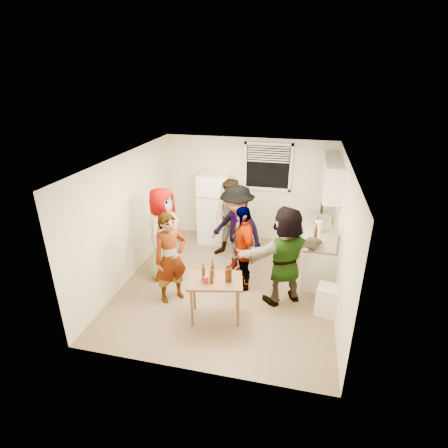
% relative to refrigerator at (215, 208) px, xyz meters
% --- Properties ---
extents(room, '(4.00, 4.50, 2.50)m').
position_rel_refrigerator_xyz_m(room, '(0.75, -1.88, -0.85)').
color(room, silver).
rests_on(room, ground).
extents(window, '(1.12, 0.10, 1.06)m').
position_rel_refrigerator_xyz_m(window, '(1.20, 0.33, 1.00)').
color(window, white).
rests_on(window, room).
extents(refrigerator, '(0.70, 0.70, 1.70)m').
position_rel_refrigerator_xyz_m(refrigerator, '(0.00, 0.00, 0.00)').
color(refrigerator, white).
rests_on(refrigerator, ground).
extents(counter_lower, '(0.60, 2.20, 0.86)m').
position_rel_refrigerator_xyz_m(counter_lower, '(2.45, -0.73, -0.42)').
color(counter_lower, white).
rests_on(counter_lower, ground).
extents(countertop, '(0.64, 2.22, 0.04)m').
position_rel_refrigerator_xyz_m(countertop, '(2.45, -0.73, 0.03)').
color(countertop, '#C0B19C').
rests_on(countertop, counter_lower).
extents(backsplash, '(0.03, 2.20, 0.36)m').
position_rel_refrigerator_xyz_m(backsplash, '(2.74, -0.73, 0.23)').
color(backsplash, '#B6B1A8').
rests_on(backsplash, countertop).
extents(upper_cabinets, '(0.34, 1.60, 0.70)m').
position_rel_refrigerator_xyz_m(upper_cabinets, '(2.58, -0.53, 1.10)').
color(upper_cabinets, white).
rests_on(upper_cabinets, room).
extents(kettle, '(0.21, 0.18, 0.18)m').
position_rel_refrigerator_xyz_m(kettle, '(2.40, -0.59, 0.05)').
color(kettle, silver).
rests_on(kettle, countertop).
extents(paper_towel, '(0.12, 0.12, 0.26)m').
position_rel_refrigerator_xyz_m(paper_towel, '(2.43, -0.98, 0.05)').
color(paper_towel, white).
rests_on(paper_towel, countertop).
extents(wine_bottle, '(0.07, 0.07, 0.27)m').
position_rel_refrigerator_xyz_m(wine_bottle, '(2.50, 0.11, 0.05)').
color(wine_bottle, black).
rests_on(wine_bottle, countertop).
extents(beer_bottle_counter, '(0.06, 0.06, 0.25)m').
position_rel_refrigerator_xyz_m(beer_bottle_counter, '(2.35, -1.37, 0.05)').
color(beer_bottle_counter, '#47230C').
rests_on(beer_bottle_counter, countertop).
extents(blue_cup, '(0.08, 0.08, 0.11)m').
position_rel_refrigerator_xyz_m(blue_cup, '(2.24, -1.50, 0.05)').
color(blue_cup, blue).
rests_on(blue_cup, countertop).
extents(picture_frame, '(0.02, 0.18, 0.15)m').
position_rel_refrigerator_xyz_m(picture_frame, '(2.67, -0.48, 0.13)').
color(picture_frame, '#DED955').
rests_on(picture_frame, countertop).
extents(trash_bin, '(0.42, 0.42, 0.53)m').
position_rel_refrigerator_xyz_m(trash_bin, '(2.62, -2.37, -0.60)').
color(trash_bin, white).
rests_on(trash_bin, ground).
extents(serving_table, '(1.00, 0.77, 0.75)m').
position_rel_refrigerator_xyz_m(serving_table, '(0.77, -2.93, -0.85)').
color(serving_table, brown).
rests_on(serving_table, ground).
extents(beer_bottle_table, '(0.06, 0.06, 0.23)m').
position_rel_refrigerator_xyz_m(beer_bottle_table, '(0.97, -2.94, -0.10)').
color(beer_bottle_table, '#47230C').
rests_on(beer_bottle_table, serving_table).
extents(red_cup, '(0.08, 0.08, 0.11)m').
position_rel_refrigerator_xyz_m(red_cup, '(0.64, -3.03, -0.10)').
color(red_cup, '#A91E37').
rests_on(red_cup, serving_table).
extents(guest_grey, '(2.00, 1.18, 0.60)m').
position_rel_refrigerator_xyz_m(guest_grey, '(-0.56, -1.84, -0.85)').
color(guest_grey, gray).
rests_on(guest_grey, ground).
extents(guest_stripe, '(1.65, 1.62, 0.41)m').
position_rel_refrigerator_xyz_m(guest_stripe, '(-0.14, -2.57, -0.85)').
color(guest_stripe, '#141933').
rests_on(guest_stripe, ground).
extents(guest_back_left, '(1.21, 1.95, 0.69)m').
position_rel_refrigerator_xyz_m(guest_back_left, '(0.60, -0.78, -0.85)').
color(guest_back_left, brown).
rests_on(guest_back_left, ground).
extents(guest_back_right, '(1.90, 2.21, 0.70)m').
position_rel_refrigerator_xyz_m(guest_back_right, '(0.80, -1.29, -0.85)').
color(guest_back_right, '#3E3E43').
rests_on(guest_back_right, ground).
extents(guest_black, '(1.95, 1.69, 0.41)m').
position_rel_refrigerator_xyz_m(guest_black, '(1.04, -1.90, -0.85)').
color(guest_black, black).
rests_on(guest_black, ground).
extents(guest_orange, '(2.43, 2.47, 0.54)m').
position_rel_refrigerator_xyz_m(guest_orange, '(1.84, -2.16, -0.85)').
color(guest_orange, '#CD7448').
rests_on(guest_orange, ground).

